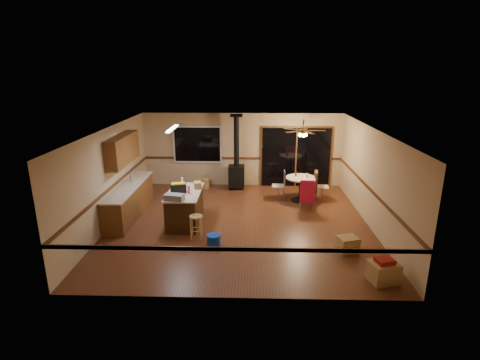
{
  "coord_description": "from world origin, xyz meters",
  "views": [
    {
      "loc": [
        0.28,
        -9.54,
        4.14
      ],
      "look_at": [
        0.0,
        0.3,
        1.15
      ],
      "focal_mm": 28.0,
      "sensor_mm": 36.0,
      "label": 1
    }
  ],
  "objects_px": {
    "blue_bucket": "(214,240)",
    "box_corner_b": "(348,244)",
    "toolbox_grey": "(174,197)",
    "chair_near": "(307,192)",
    "chair_left": "(282,182)",
    "box_corner_a": "(383,272)",
    "wood_stove": "(237,169)",
    "kitchen_island": "(185,207)",
    "box_under_window": "(203,183)",
    "dining_table": "(301,185)",
    "bar_stool": "(196,227)",
    "toolbox_black": "(178,188)",
    "chair_right": "(317,182)"
  },
  "relations": [
    {
      "from": "wood_stove",
      "to": "box_corner_a",
      "type": "bearing_deg",
      "value": -61.82
    },
    {
      "from": "dining_table",
      "to": "box_corner_b",
      "type": "relative_size",
      "value": 2.16
    },
    {
      "from": "box_under_window",
      "to": "wood_stove",
      "type": "bearing_deg",
      "value": -2.39
    },
    {
      "from": "wood_stove",
      "to": "box_corner_a",
      "type": "relative_size",
      "value": 4.64
    },
    {
      "from": "wood_stove",
      "to": "toolbox_black",
      "type": "xyz_separation_m",
      "value": [
        -1.45,
        -3.11,
        0.29
      ]
    },
    {
      "from": "toolbox_black",
      "to": "box_under_window",
      "type": "distance_m",
      "value": 3.28
    },
    {
      "from": "blue_bucket",
      "to": "chair_left",
      "type": "height_order",
      "value": "chair_left"
    },
    {
      "from": "chair_near",
      "to": "box_under_window",
      "type": "distance_m",
      "value": 4.0
    },
    {
      "from": "blue_bucket",
      "to": "toolbox_grey",
      "type": "bearing_deg",
      "value": 145.77
    },
    {
      "from": "chair_right",
      "to": "box_corner_b",
      "type": "xyz_separation_m",
      "value": [
        0.15,
        -3.53,
        -0.42
      ]
    },
    {
      "from": "box_under_window",
      "to": "box_corner_b",
      "type": "relative_size",
      "value": 1.02
    },
    {
      "from": "bar_stool",
      "to": "chair_right",
      "type": "height_order",
      "value": "chair_right"
    },
    {
      "from": "chair_near",
      "to": "box_corner_b",
      "type": "relative_size",
      "value": 1.59
    },
    {
      "from": "toolbox_black",
      "to": "bar_stool",
      "type": "distance_m",
      "value": 1.28
    },
    {
      "from": "box_corner_a",
      "to": "kitchen_island",
      "type": "bearing_deg",
      "value": 147.47
    },
    {
      "from": "kitchen_island",
      "to": "dining_table",
      "type": "height_order",
      "value": "kitchen_island"
    },
    {
      "from": "kitchen_island",
      "to": "blue_bucket",
      "type": "xyz_separation_m",
      "value": [
        0.91,
        -1.38,
        -0.31
      ]
    },
    {
      "from": "toolbox_grey",
      "to": "dining_table",
      "type": "xyz_separation_m",
      "value": [
        3.53,
        2.54,
        -0.44
      ]
    },
    {
      "from": "toolbox_black",
      "to": "chair_near",
      "type": "xyz_separation_m",
      "value": [
        3.62,
        1.06,
        -0.42
      ]
    },
    {
      "from": "wood_stove",
      "to": "toolbox_grey",
      "type": "distance_m",
      "value": 3.99
    },
    {
      "from": "blue_bucket",
      "to": "chair_right",
      "type": "bearing_deg",
      "value": 48.03
    },
    {
      "from": "chair_right",
      "to": "box_corner_b",
      "type": "bearing_deg",
      "value": -87.55
    },
    {
      "from": "toolbox_grey",
      "to": "dining_table",
      "type": "relative_size",
      "value": 0.51
    },
    {
      "from": "toolbox_black",
      "to": "bar_stool",
      "type": "bearing_deg",
      "value": -56.58
    },
    {
      "from": "chair_near",
      "to": "box_corner_b",
      "type": "distance_m",
      "value": 2.67
    },
    {
      "from": "chair_left",
      "to": "dining_table",
      "type": "bearing_deg",
      "value": -9.36
    },
    {
      "from": "bar_stool",
      "to": "chair_near",
      "type": "xyz_separation_m",
      "value": [
        3.04,
        1.94,
        0.3
      ]
    },
    {
      "from": "wood_stove",
      "to": "chair_near",
      "type": "relative_size",
      "value": 3.6
    },
    {
      "from": "kitchen_island",
      "to": "dining_table",
      "type": "relative_size",
      "value": 1.77
    },
    {
      "from": "kitchen_island",
      "to": "box_corner_a",
      "type": "relative_size",
      "value": 3.09
    },
    {
      "from": "chair_left",
      "to": "blue_bucket",
      "type": "bearing_deg",
      "value": -119.32
    },
    {
      "from": "toolbox_grey",
      "to": "chair_near",
      "type": "bearing_deg",
      "value": 24.57
    },
    {
      "from": "chair_left",
      "to": "box_corner_a",
      "type": "xyz_separation_m",
      "value": [
        1.66,
        -4.82,
        -0.38
      ]
    },
    {
      "from": "kitchen_island",
      "to": "wood_stove",
      "type": "bearing_deg",
      "value": 66.91
    },
    {
      "from": "box_under_window",
      "to": "chair_near",
      "type": "bearing_deg",
      "value": -31.93
    },
    {
      "from": "toolbox_black",
      "to": "chair_near",
      "type": "distance_m",
      "value": 3.8
    },
    {
      "from": "kitchen_island",
      "to": "dining_table",
      "type": "distance_m",
      "value": 3.88
    },
    {
      "from": "box_corner_a",
      "to": "toolbox_black",
      "type": "bearing_deg",
      "value": 148.87
    },
    {
      "from": "dining_table",
      "to": "kitchen_island",
      "type": "bearing_deg",
      "value": -151.01
    },
    {
      "from": "chair_near",
      "to": "box_under_window",
      "type": "xyz_separation_m",
      "value": [
        -3.38,
        2.1,
        -0.42
      ]
    },
    {
      "from": "kitchen_island",
      "to": "box_corner_b",
      "type": "xyz_separation_m",
      "value": [
        4.06,
        -1.58,
        -0.28
      ]
    },
    {
      "from": "kitchen_island",
      "to": "blue_bucket",
      "type": "relative_size",
      "value": 5.04
    },
    {
      "from": "blue_bucket",
      "to": "box_corner_a",
      "type": "xyz_separation_m",
      "value": [
        3.54,
        -1.47,
        0.07
      ]
    },
    {
      "from": "dining_table",
      "to": "box_under_window",
      "type": "distance_m",
      "value": 3.53
    },
    {
      "from": "bar_stool",
      "to": "toolbox_grey",
      "type": "bearing_deg",
      "value": 153.5
    },
    {
      "from": "bar_stool",
      "to": "blue_bucket",
      "type": "relative_size",
      "value": 1.77
    },
    {
      "from": "blue_bucket",
      "to": "box_corner_b",
      "type": "bearing_deg",
      "value": -3.63
    },
    {
      "from": "kitchen_island",
      "to": "bar_stool",
      "type": "height_order",
      "value": "kitchen_island"
    },
    {
      "from": "toolbox_grey",
      "to": "bar_stool",
      "type": "xyz_separation_m",
      "value": [
        0.58,
        -0.29,
        -0.68
      ]
    },
    {
      "from": "kitchen_island",
      "to": "toolbox_black",
      "type": "distance_m",
      "value": 0.58
    }
  ]
}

